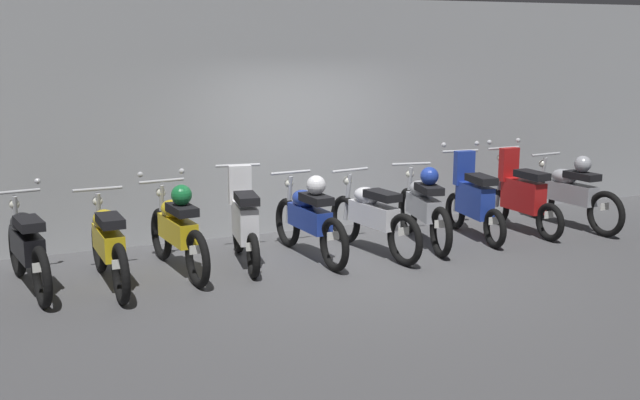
% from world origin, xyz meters
% --- Properties ---
extents(ground_plane, '(80.00, 80.00, 0.00)m').
position_xyz_m(ground_plane, '(0.00, 0.00, 0.00)').
color(ground_plane, '#4C4C4F').
extents(back_wall, '(16.00, 0.30, 3.28)m').
position_xyz_m(back_wall, '(0.00, 2.04, 1.64)').
color(back_wall, '#9EA0A3').
rests_on(back_wall, ground).
extents(motorbike_slot_0, '(0.59, 1.94, 1.15)m').
position_xyz_m(motorbike_slot_0, '(-3.74, 0.47, 0.49)').
color(motorbike_slot_0, black).
rests_on(motorbike_slot_0, ground).
extents(motorbike_slot_1, '(0.56, 1.95, 1.03)m').
position_xyz_m(motorbike_slot_1, '(-2.91, 0.27, 0.49)').
color(motorbike_slot_1, black).
rests_on(motorbike_slot_1, ground).
extents(motorbike_slot_2, '(0.59, 1.95, 1.15)m').
position_xyz_m(motorbike_slot_2, '(-2.08, 0.50, 0.53)').
color(motorbike_slot_2, black).
rests_on(motorbike_slot_2, ground).
extents(motorbike_slot_3, '(0.56, 1.67, 1.18)m').
position_xyz_m(motorbike_slot_3, '(-1.24, 0.54, 0.52)').
color(motorbike_slot_3, black).
rests_on(motorbike_slot_3, ground).
extents(motorbike_slot_4, '(0.56, 1.95, 1.08)m').
position_xyz_m(motorbike_slot_4, '(-0.42, 0.46, 0.53)').
color(motorbike_slot_4, black).
rests_on(motorbike_slot_4, ground).
extents(motorbike_slot_5, '(0.56, 1.94, 1.03)m').
position_xyz_m(motorbike_slot_5, '(0.41, 0.34, 0.49)').
color(motorbike_slot_5, black).
rests_on(motorbike_slot_5, ground).
extents(motorbike_slot_6, '(0.61, 1.93, 1.08)m').
position_xyz_m(motorbike_slot_6, '(1.25, 0.48, 0.53)').
color(motorbike_slot_6, black).
rests_on(motorbike_slot_6, ground).
extents(motorbike_slot_7, '(0.59, 1.68, 1.29)m').
position_xyz_m(motorbike_slot_7, '(2.08, 0.54, 0.53)').
color(motorbike_slot_7, black).
rests_on(motorbike_slot_7, ground).
extents(motorbike_slot_8, '(0.59, 1.68, 1.29)m').
position_xyz_m(motorbike_slot_8, '(2.90, 0.56, 0.53)').
color(motorbike_slot_8, black).
rests_on(motorbike_slot_8, ground).
extents(motorbike_slot_9, '(0.56, 1.95, 1.08)m').
position_xyz_m(motorbike_slot_9, '(3.74, 0.49, 0.53)').
color(motorbike_slot_9, black).
rests_on(motorbike_slot_9, ground).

